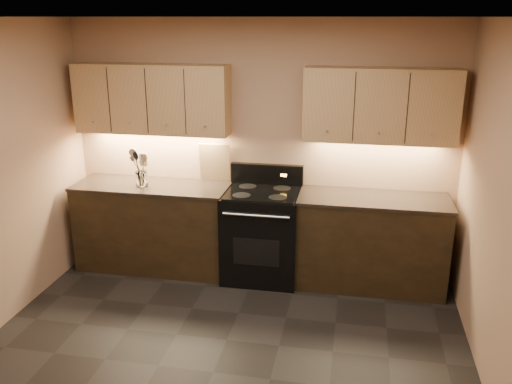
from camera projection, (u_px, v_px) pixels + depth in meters
floor at (213, 372)px, 4.16m from camera, size 4.00×4.00×0.00m
ceiling at (203, 17)px, 3.35m from camera, size 4.00×4.00×0.00m
wall_back at (260, 148)px, 5.62m from camera, size 4.00×0.04×2.60m
counter_left at (154, 226)px, 5.80m from camera, size 1.62×0.62×0.93m
counter_right at (371, 242)px, 5.39m from camera, size 1.46×0.62×0.93m
stove at (262, 233)px, 5.56m from camera, size 0.76×0.68×1.14m
upper_cab_left at (152, 99)px, 5.52m from camera, size 1.60×0.30×0.70m
upper_cab_right at (380, 106)px, 5.12m from camera, size 1.44×0.30×0.70m
outlet_plate at (143, 159)px, 5.90m from camera, size 0.08×0.01×0.12m
utensil_crock at (142, 179)px, 5.60m from camera, size 0.15×0.15×0.15m
cutting_board at (215, 162)px, 5.72m from camera, size 0.33×0.10×0.41m
wooden_spoon at (139, 170)px, 5.56m from camera, size 0.13×0.08×0.32m
black_spoon at (140, 168)px, 5.58m from camera, size 0.10×0.09×0.34m
black_turner at (142, 170)px, 5.54m from camera, size 0.11×0.20×0.34m
steel_spatula at (145, 168)px, 5.56m from camera, size 0.20×0.15×0.36m
steel_skimmer at (144, 167)px, 5.54m from camera, size 0.21×0.10×0.39m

